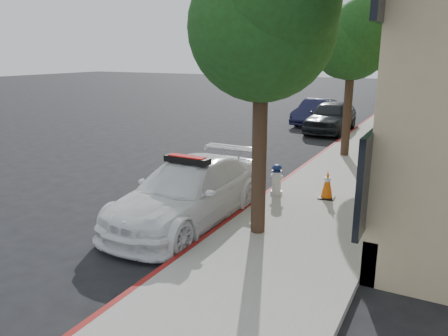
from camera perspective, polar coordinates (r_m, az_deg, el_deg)
name	(u,v)px	position (r m, az deg, el deg)	size (l,w,h in m)	color
ground	(191,192)	(12.31, -4.33, -3.13)	(120.00, 120.00, 0.00)	black
sidewalk	(381,140)	(20.42, 19.82, 3.48)	(3.20, 50.00, 0.15)	gray
curb_strip	(346,137)	(20.68, 15.60, 3.95)	(0.12, 50.00, 0.15)	maroon
tree_near	(263,26)	(8.57, 5.13, 18.01)	(2.92, 2.82, 5.62)	black
tree_mid	(353,41)	(16.24, 16.53, 15.57)	(2.77, 2.64, 5.43)	black
tree_far	(387,40)	(24.13, 20.56, 15.36)	(3.10, 3.00, 5.81)	black
police_car	(188,192)	(10.02, -4.74, -3.14)	(2.08, 4.88, 1.55)	white
parked_car_mid	(331,117)	(22.10, 13.81, 6.55)	(1.80, 4.48, 1.53)	black
parked_car_far	(316,112)	(24.40, 11.93, 7.19)	(1.42, 4.09, 1.35)	black
fire_hydrant	(277,180)	(11.58, 6.89, -1.53)	(0.34, 0.31, 0.82)	silver
traffic_cone	(327,184)	(11.50, 13.34, -2.11)	(0.41, 0.41, 0.74)	black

